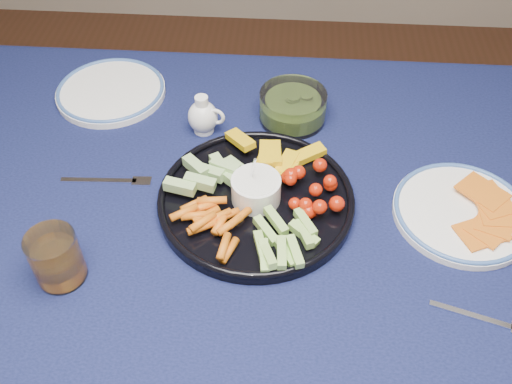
# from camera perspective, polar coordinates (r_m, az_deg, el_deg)

# --- Properties ---
(dining_table) EXTENTS (1.67, 1.07, 0.75)m
(dining_table) POSITION_cam_1_polar(r_m,az_deg,el_deg) (0.99, 0.47, -8.07)
(dining_table) COLOR #522F1B
(dining_table) RESTS_ON ground
(crudite_platter) EXTENTS (0.33, 0.33, 0.11)m
(crudite_platter) POSITION_cam_1_polar(r_m,az_deg,el_deg) (0.96, -0.14, -0.44)
(crudite_platter) COLOR black
(crudite_platter) RESTS_ON dining_table
(creamer_pitcher) EXTENTS (0.07, 0.06, 0.08)m
(creamer_pitcher) POSITION_cam_1_polar(r_m,az_deg,el_deg) (1.10, -5.29, 7.53)
(creamer_pitcher) COLOR white
(creamer_pitcher) RESTS_ON dining_table
(pickle_bowl) EXTENTS (0.13, 0.13, 0.06)m
(pickle_bowl) POSITION_cam_1_polar(r_m,az_deg,el_deg) (1.13, 3.69, 8.41)
(pickle_bowl) COLOR white
(pickle_bowl) RESTS_ON dining_table
(cheese_plate) EXTENTS (0.23, 0.23, 0.03)m
(cheese_plate) POSITION_cam_1_polar(r_m,az_deg,el_deg) (1.01, 19.95, -1.80)
(cheese_plate) COLOR white
(cheese_plate) RESTS_ON dining_table
(juice_tumbler) EXTENTS (0.07, 0.07, 0.09)m
(juice_tumbler) POSITION_cam_1_polar(r_m,az_deg,el_deg) (0.90, -19.27, -6.45)
(juice_tumbler) COLOR white
(juice_tumbler) RESTS_ON dining_table
(fork_left) EXTENTS (0.16, 0.02, 0.00)m
(fork_left) POSITION_cam_1_polar(r_m,az_deg,el_deg) (1.04, -14.03, 1.08)
(fork_left) COLOR silver
(fork_left) RESTS_ON dining_table
(fork_right) EXTENTS (0.14, 0.05, 0.00)m
(fork_right) POSITION_cam_1_polar(r_m,az_deg,el_deg) (0.90, 22.31, -11.82)
(fork_right) COLOR silver
(fork_right) RESTS_ON dining_table
(side_plate_extra) EXTENTS (0.22, 0.22, 0.02)m
(side_plate_extra) POSITION_cam_1_polar(r_m,az_deg,el_deg) (1.24, -14.31, 9.77)
(side_plate_extra) COLOR white
(side_plate_extra) RESTS_ON dining_table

